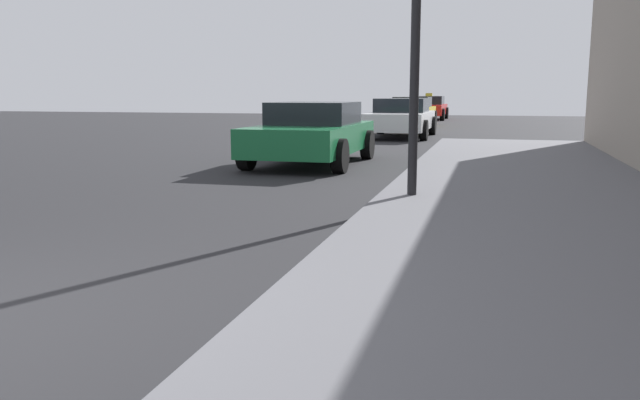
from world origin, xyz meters
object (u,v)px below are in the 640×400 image
object	(u,v)px
car_red	(428,108)
car_yellow	(412,111)
car_green	(312,133)
car_white	(401,117)

from	to	relation	value
car_red	car_yellow	bearing A→B (deg)	89.58
car_yellow	car_red	world-z (taller)	car_red
car_green	car_white	bearing A→B (deg)	-94.16
car_white	car_red	size ratio (longest dim) A/B	1.02
car_yellow	car_white	bearing A→B (deg)	94.30
car_yellow	car_red	size ratio (longest dim) A/B	1.02
car_white	car_red	xyz separation A→B (m)	(-0.51, 14.35, -0.00)
car_green	car_red	xyz separation A→B (m)	(0.12, 23.00, 0.00)
car_green	car_yellow	size ratio (longest dim) A/B	0.92
car_white	car_red	distance (m)	14.36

